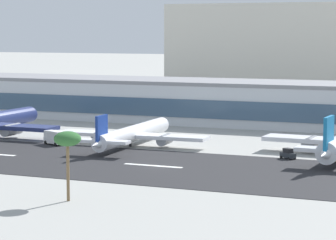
{
  "coord_description": "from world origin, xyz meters",
  "views": [
    {
      "loc": [
        57.4,
        -133.28,
        25.51
      ],
      "look_at": [
        -9.42,
        27.79,
        5.69
      ],
      "focal_mm": 82.96,
      "sensor_mm": 36.0,
      "label": 1
    }
  ],
  "objects_px": {
    "terminal_building": "(217,102)",
    "airliner_navy_tail_gate_1": "(131,134)",
    "service_baggage_tug_0": "(288,154)",
    "service_box_truck_1": "(55,137)",
    "palm_tree_0": "(68,140)",
    "distant_hotel_block": "(300,47)"
  },
  "relations": [
    {
      "from": "airliner_navy_tail_gate_1",
      "to": "palm_tree_0",
      "type": "relative_size",
      "value": 3.84
    },
    {
      "from": "distant_hotel_block",
      "to": "airliner_navy_tail_gate_1",
      "type": "distance_m",
      "value": 184.88
    },
    {
      "from": "service_box_truck_1",
      "to": "palm_tree_0",
      "type": "relative_size",
      "value": 0.6
    },
    {
      "from": "terminal_building",
      "to": "palm_tree_0",
      "type": "height_order",
      "value": "terminal_building"
    },
    {
      "from": "terminal_building",
      "to": "airliner_navy_tail_gate_1",
      "type": "height_order",
      "value": "terminal_building"
    },
    {
      "from": "airliner_navy_tail_gate_1",
      "to": "service_box_truck_1",
      "type": "distance_m",
      "value": 17.47
    },
    {
      "from": "distant_hotel_block",
      "to": "service_box_truck_1",
      "type": "relative_size",
      "value": 17.75
    },
    {
      "from": "distant_hotel_block",
      "to": "service_box_truck_1",
      "type": "distance_m",
      "value": 189.9
    },
    {
      "from": "service_box_truck_1",
      "to": "palm_tree_0",
      "type": "distance_m",
      "value": 60.05
    },
    {
      "from": "service_baggage_tug_0",
      "to": "palm_tree_0",
      "type": "height_order",
      "value": "palm_tree_0"
    },
    {
      "from": "service_baggage_tug_0",
      "to": "palm_tree_0",
      "type": "bearing_deg",
      "value": -78.02
    },
    {
      "from": "service_box_truck_1",
      "to": "airliner_navy_tail_gate_1",
      "type": "bearing_deg",
      "value": -137.55
    },
    {
      "from": "distant_hotel_block",
      "to": "terminal_building",
      "type": "bearing_deg",
      "value": -86.98
    },
    {
      "from": "terminal_building",
      "to": "service_box_truck_1",
      "type": "bearing_deg",
      "value": -109.64
    },
    {
      "from": "distant_hotel_block",
      "to": "service_baggage_tug_0",
      "type": "distance_m",
      "value": 192.96
    },
    {
      "from": "terminal_building",
      "to": "airliner_navy_tail_gate_1",
      "type": "distance_m",
      "value": 51.05
    },
    {
      "from": "terminal_building",
      "to": "airliner_navy_tail_gate_1",
      "type": "xyz_separation_m",
      "value": [
        -2.94,
        -50.86,
        -3.26
      ]
    },
    {
      "from": "distant_hotel_block",
      "to": "service_box_truck_1",
      "type": "xyz_separation_m",
      "value": [
        -12.75,
        -188.69,
        -17.12
      ]
    },
    {
      "from": "distant_hotel_block",
      "to": "service_box_truck_1",
      "type": "bearing_deg",
      "value": -93.87
    },
    {
      "from": "terminal_building",
      "to": "palm_tree_0",
      "type": "relative_size",
      "value": 15.44
    },
    {
      "from": "service_baggage_tug_0",
      "to": "service_box_truck_1",
      "type": "relative_size",
      "value": 0.55
    },
    {
      "from": "airliner_navy_tail_gate_1",
      "to": "service_box_truck_1",
      "type": "height_order",
      "value": "airliner_navy_tail_gate_1"
    }
  ]
}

